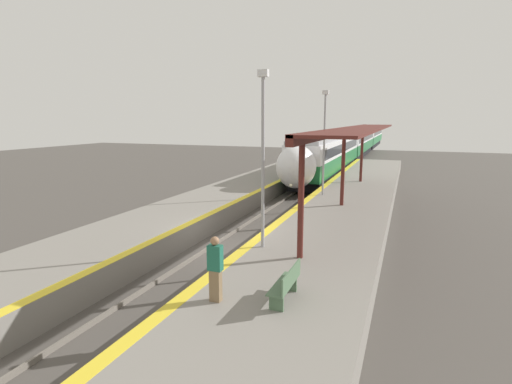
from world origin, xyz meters
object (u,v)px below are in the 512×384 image
Objects in this scene: train at (356,142)px; person_waiting at (215,268)px; lamppost_mid at (324,137)px; lamppost_near at (263,150)px; railway_signal at (298,152)px; platform_bench at (287,283)px.

train reaches higher than person_waiting.
lamppost_mid reaches higher than train.
person_waiting is 0.27× the size of lamppost_near.
train is 50.06m from person_waiting.
train is at bearing 84.78° from railway_signal.
train is 15.67× the size of railway_signal.
train is 49.53m from platform_bench.
person_waiting is 15.52m from lamppost_mid.
train is 23.89m from railway_signal.
train is at bearing 93.11° from person_waiting.
lamppost_mid is (-2.07, 14.64, 3.03)m from platform_bench.
platform_bench is at bearing -84.89° from train.
person_waiting is (-1.69, -0.65, 0.41)m from platform_bench.
lamppost_near is (-0.38, 4.54, 2.62)m from person_waiting.
lamppost_near is (4.51, -21.66, 1.85)m from railway_signal.
person_waiting is 5.26m from lamppost_near.
train is at bearing 95.11° from platform_bench.
train is 39.78× the size of person_waiting.
platform_bench is at bearing -75.56° from railway_signal.
lamppost_near is 1.00× the size of lamppost_mid.
platform_bench is at bearing -81.96° from lamppost_mid.
platform_bench is at bearing -61.99° from lamppost_near.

